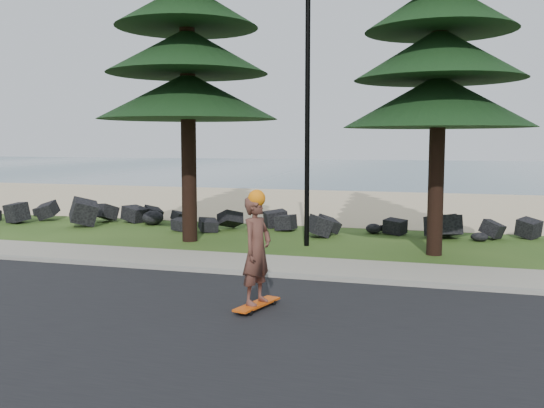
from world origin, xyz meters
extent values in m
plane|color=#2A4917|center=(0.00, 0.00, 0.00)|extent=(160.00, 160.00, 0.00)
cube|color=black|center=(0.00, -4.50, 0.01)|extent=(160.00, 7.00, 0.02)
cube|color=gray|center=(0.00, -0.90, 0.05)|extent=(160.00, 0.20, 0.10)
cube|color=gray|center=(0.00, 0.20, 0.04)|extent=(160.00, 2.00, 0.08)
cube|color=#CAB787|center=(0.00, 14.50, 0.01)|extent=(160.00, 15.00, 0.01)
cube|color=#375A69|center=(0.00, 51.00, 0.00)|extent=(160.00, 58.00, 0.01)
cylinder|color=black|center=(-3.50, 3.00, 6.50)|extent=(0.44, 0.44, 13.00)
cylinder|color=black|center=(3.50, 2.80, 6.00)|extent=(0.40, 0.40, 12.00)
cylinder|color=black|center=(0.00, 3.20, 4.00)|extent=(0.14, 0.14, 8.00)
cube|color=#CE490C|center=(0.67, -3.43, 0.11)|extent=(0.56, 1.16, 0.04)
imported|color=#553027|center=(0.67, -3.43, 1.07)|extent=(0.61, 0.78, 1.89)
sphere|color=orange|center=(0.67, -3.43, 1.98)|extent=(0.30, 0.30, 0.30)
camera|label=1|loc=(3.86, -13.30, 2.97)|focal=40.00mm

